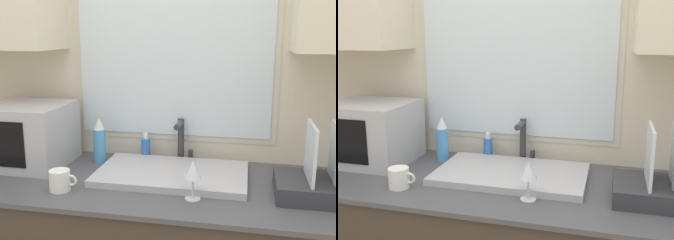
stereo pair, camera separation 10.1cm
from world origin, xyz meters
The scene contains 9 objects.
wall_back centered at (0.00, 0.66, 1.41)m, with size 6.00×0.38×2.60m.
sink_basin centered at (0.05, 0.39, 0.90)m, with size 0.66×0.40×0.03m.
faucet centered at (0.05, 0.60, 1.01)m, with size 0.08×0.14×0.22m.
microwave centered at (-0.68, 0.43, 1.03)m, with size 0.41×0.37×0.30m.
dish_rack centered at (0.67, 0.29, 0.94)m, with size 0.35×0.27×0.29m.
spray_bottle centered at (-0.34, 0.52, 0.99)m, with size 0.06×0.06×0.22m.
soap_bottle centered at (-0.13, 0.60, 0.94)m, with size 0.05×0.05×0.14m.
mug_near_sink centered at (-0.37, 0.15, 0.93)m, with size 0.12×0.08×0.09m.
wine_glass centered at (0.17, 0.17, 1.00)m, with size 0.07×0.07×0.16m.
Camera 1 is at (0.37, -1.24, 1.52)m, focal length 42.00 mm.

